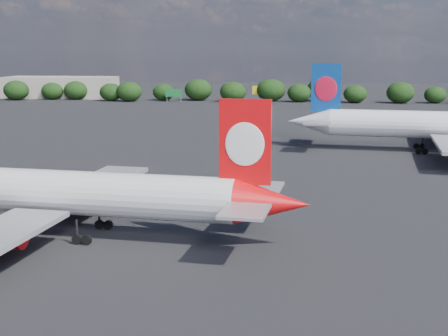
{
  "coord_description": "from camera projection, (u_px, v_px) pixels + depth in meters",
  "views": [
    {
      "loc": [
        21.36,
        -42.47,
        18.46
      ],
      "look_at": [
        16.0,
        12.0,
        8.0
      ],
      "focal_mm": 50.0,
      "sensor_mm": 36.0,
      "label": 1
    }
  ],
  "objects": [
    {
      "name": "china_southern_airliner",
      "position": [
        427.0,
        126.0,
        112.87
      ],
      "size": [
        48.66,
        46.39,
        15.88
      ],
      "color": "white",
      "rests_on": "ground"
    },
    {
      "name": "horizon_treeline",
      "position": [
        282.0,
        91.0,
        220.62
      ],
      "size": [
        206.05,
        15.68,
        9.29
      ],
      "color": "black",
      "rests_on": "ground"
    },
    {
      "name": "terminal_building",
      "position": [
        61.0,
        87.0,
        240.21
      ],
      "size": [
        42.0,
        16.0,
        8.0
      ],
      "color": "gray",
      "rests_on": "ground"
    },
    {
      "name": "highway_sign",
      "position": [
        174.0,
        93.0,
        220.22
      ],
      "size": [
        6.0,
        0.3,
        4.5
      ],
      "color": "#14662C",
      "rests_on": "ground"
    },
    {
      "name": "ground",
      "position": [
        158.0,
        160.0,
        105.68
      ],
      "size": [
        500.0,
        500.0,
        0.0
      ],
      "primitive_type": "plane",
      "color": "black",
      "rests_on": "ground"
    },
    {
      "name": "billboard_yellow",
      "position": [
        259.0,
        90.0,
        223.06
      ],
      "size": [
        5.0,
        0.3,
        5.5
      ],
      "color": "yellow",
      "rests_on": "ground"
    },
    {
      "name": "qantas_airliner",
      "position": [
        85.0,
        195.0,
        61.74
      ],
      "size": [
        42.97,
        40.93,
        14.01
      ],
      "color": "white",
      "rests_on": "ground"
    }
  ]
}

